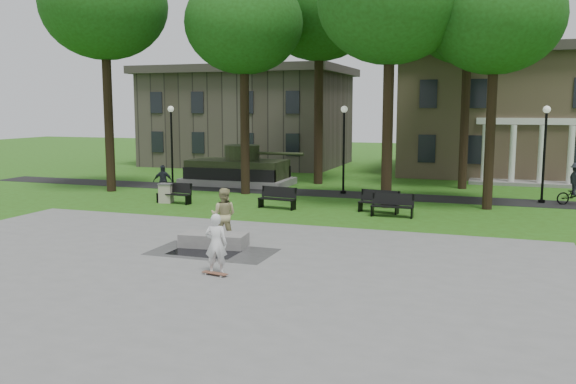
{
  "coord_description": "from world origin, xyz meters",
  "views": [
    {
      "loc": [
        8.37,
        -19.67,
        4.67
      ],
      "look_at": [
        0.74,
        2.42,
        1.4
      ],
      "focal_mm": 38.0,
      "sensor_mm": 36.0,
      "label": 1
    }
  ],
  "objects_px": {
    "concrete_block": "(214,240)",
    "trash_bin": "(166,193)",
    "park_bench_0": "(175,193)",
    "cyclist": "(575,188)",
    "skateboarder": "(216,244)",
    "friend_watching": "(224,215)"
  },
  "relations": [
    {
      "from": "concrete_block",
      "to": "trash_bin",
      "type": "relative_size",
      "value": 2.29
    },
    {
      "from": "park_bench_0",
      "to": "trash_bin",
      "type": "distance_m",
      "value": 0.49
    },
    {
      "from": "cyclist",
      "to": "skateboarder",
      "type": "bearing_deg",
      "value": 124.54
    },
    {
      "from": "skateboarder",
      "to": "park_bench_0",
      "type": "height_order",
      "value": "skateboarder"
    },
    {
      "from": "skateboarder",
      "to": "cyclist",
      "type": "bearing_deg",
      "value": -136.01
    },
    {
      "from": "cyclist",
      "to": "trash_bin",
      "type": "xyz_separation_m",
      "value": [
        -18.94,
        -5.87,
        -0.35
      ]
    },
    {
      "from": "friend_watching",
      "to": "trash_bin",
      "type": "distance_m",
      "value": 9.63
    },
    {
      "from": "skateboarder",
      "to": "trash_bin",
      "type": "xyz_separation_m",
      "value": [
        -8.0,
        10.96,
        -0.39
      ]
    },
    {
      "from": "friend_watching",
      "to": "trash_bin",
      "type": "relative_size",
      "value": 1.97
    },
    {
      "from": "trash_bin",
      "to": "friend_watching",
      "type": "bearing_deg",
      "value": -47.91
    },
    {
      "from": "cyclist",
      "to": "friend_watching",
      "type": "bearing_deg",
      "value": 113.71
    },
    {
      "from": "concrete_block",
      "to": "cyclist",
      "type": "distance_m",
      "value": 18.63
    },
    {
      "from": "skateboarder",
      "to": "trash_bin",
      "type": "distance_m",
      "value": 13.58
    },
    {
      "from": "concrete_block",
      "to": "skateboarder",
      "type": "xyz_separation_m",
      "value": [
        1.55,
        -3.02,
        0.63
      ]
    },
    {
      "from": "cyclist",
      "to": "park_bench_0",
      "type": "distance_m",
      "value": 19.38
    },
    {
      "from": "park_bench_0",
      "to": "trash_bin",
      "type": "relative_size",
      "value": 1.92
    },
    {
      "from": "concrete_block",
      "to": "park_bench_0",
      "type": "relative_size",
      "value": 1.2
    },
    {
      "from": "skateboarder",
      "to": "concrete_block",
      "type": "bearing_deg",
      "value": -75.86
    },
    {
      "from": "cyclist",
      "to": "park_bench_0",
      "type": "relative_size",
      "value": 1.1
    },
    {
      "from": "skateboarder",
      "to": "friend_watching",
      "type": "distance_m",
      "value": 4.13
    },
    {
      "from": "cyclist",
      "to": "trash_bin",
      "type": "bearing_deg",
      "value": 84.78
    },
    {
      "from": "skateboarder",
      "to": "trash_bin",
      "type": "relative_size",
      "value": 1.79
    }
  ]
}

